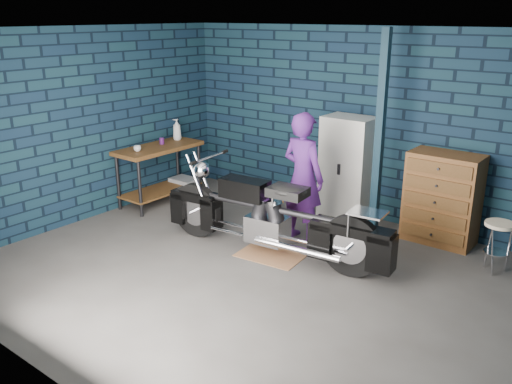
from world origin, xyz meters
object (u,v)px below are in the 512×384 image
at_px(motorcycle, 272,211).
at_px(storage_bin, 185,186).
at_px(shop_stool, 497,247).
at_px(workbench, 160,174).
at_px(tool_chest, 442,199).
at_px(person, 303,177).
at_px(locker, 347,169).

bearing_deg(motorcycle, storage_bin, 152.25).
relative_size(motorcycle, shop_stool, 4.29).
bearing_deg(workbench, shop_stool, 8.43).
bearing_deg(tool_chest, workbench, -163.78).
relative_size(storage_bin, shop_stool, 0.74).
bearing_deg(person, storage_bin, -1.06).
height_order(storage_bin, tool_chest, tool_chest).
distance_m(person, shop_stool, 2.43).
bearing_deg(storage_bin, person, -7.81).
distance_m(person, locker, 1.03).
xyz_separation_m(locker, shop_stool, (2.21, -0.45, -0.44)).
bearing_deg(tool_chest, storage_bin, -170.50).
height_order(storage_bin, shop_stool, shop_stool).
xyz_separation_m(workbench, person, (2.56, 0.15, 0.39)).
distance_m(workbench, person, 2.59).
bearing_deg(locker, workbench, -156.14).
bearing_deg(storage_bin, motorcycle, -21.62).
relative_size(workbench, person, 0.83).
distance_m(workbench, shop_stool, 4.91).
xyz_separation_m(motorcycle, person, (0.00, 0.66, 0.27)).
xyz_separation_m(motorcycle, storage_bin, (-2.53, 1.00, -0.43)).
bearing_deg(workbench, person, 3.39).
height_order(workbench, person, person).
bearing_deg(workbench, locker, 23.86).
bearing_deg(motorcycle, person, 83.44).
height_order(workbench, shop_stool, workbench).
height_order(motorcycle, shop_stool, motorcycle).
distance_m(storage_bin, tool_chest, 4.08).
xyz_separation_m(workbench, locker, (2.64, 1.17, 0.29)).
distance_m(locker, shop_stool, 2.30).
bearing_deg(shop_stool, person, -166.11).
distance_m(motorcycle, tool_chest, 2.23).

